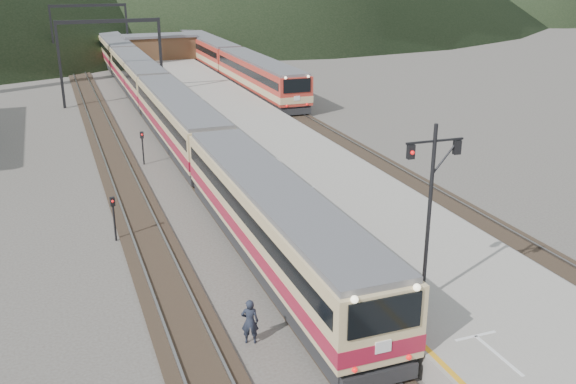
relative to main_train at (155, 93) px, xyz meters
name	(u,v)px	position (x,y,z in m)	size (l,w,h in m)	color
track_main	(175,138)	(0.00, -8.30, -2.01)	(2.60, 200.00, 0.23)	black
track_far	(109,144)	(-5.00, -8.30, -2.01)	(2.60, 200.00, 0.23)	black
track_second	(312,126)	(11.50, -8.30, -2.01)	(2.60, 200.00, 0.23)	black
platform	(252,133)	(5.60, -10.30, -1.58)	(8.00, 100.00, 1.00)	gray
gantry_near	(110,45)	(-2.85, 6.70, 3.50)	(9.55, 0.25, 8.00)	black
gantry_far	(89,23)	(-2.85, 31.70, 3.50)	(9.55, 0.25, 8.00)	black
station_shed	(160,46)	(5.60, 29.70, 0.49)	(9.40, 4.40, 3.10)	brown
main_train	(155,93)	(0.00, 0.00, 0.00)	(3.03, 83.07, 3.70)	tan
second_train	(209,50)	(11.50, 26.83, 0.03)	(3.08, 63.15, 3.76)	#B43126
signal_mast	(430,197)	(3.42, -38.35, 3.04)	(2.20, 0.26, 6.73)	black
short_signal_b	(142,143)	(-3.26, -14.10, -0.62)	(0.26, 0.23, 2.27)	black
short_signal_c	(114,213)	(-6.48, -26.43, -0.62)	(0.24, 0.20, 2.27)	black
worker	(250,321)	(-2.99, -37.31, -1.22)	(0.63, 0.41, 1.72)	#1D2230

